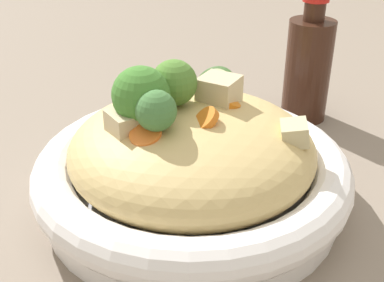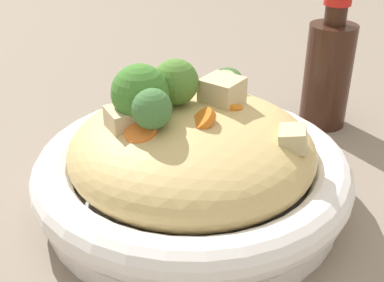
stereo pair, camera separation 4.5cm
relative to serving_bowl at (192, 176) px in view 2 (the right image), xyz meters
The scene contains 8 objects.
ground_plane 0.03m from the serving_bowl, ahead, with size 3.00×3.00×0.00m, color gray.
serving_bowl is the anchor object (origin of this frame).
noodle_heap 0.03m from the serving_bowl, 111.30° to the right, with size 0.23×0.23×0.08m.
broccoli_florets 0.09m from the serving_bowl, behind, with size 0.09×0.09×0.06m.
carrot_coins 0.07m from the serving_bowl, 155.03° to the right, with size 0.11×0.11×0.02m.
zucchini_slices 0.10m from the serving_bowl, 63.12° to the left, with size 0.06×0.06×0.04m.
chicken_chunks 0.07m from the serving_bowl, ahead, with size 0.18×0.10×0.04m.
soy_sauce_bottle 0.24m from the serving_bowl, 42.00° to the left, with size 0.06×0.06×0.16m.
Camera 2 is at (-0.03, -0.40, 0.29)m, focal length 46.67 mm.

